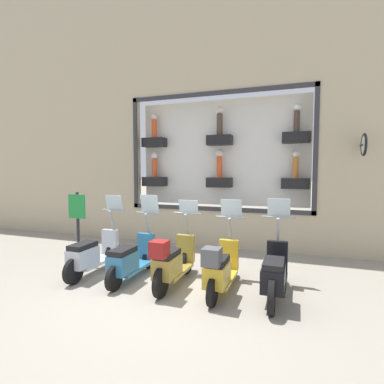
{
  "coord_description": "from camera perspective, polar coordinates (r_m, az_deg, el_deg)",
  "views": [
    {
      "loc": [
        -4.67,
        -2.13,
        2.17
      ],
      "look_at": [
        1.83,
        0.17,
        1.67
      ],
      "focal_mm": 28.0,
      "sensor_mm": 36.0,
      "label": 1
    }
  ],
  "objects": [
    {
      "name": "scooter_silver_4",
      "position": [
        6.67,
        -18.51,
        -11.18
      ],
      "size": [
        1.8,
        0.61,
        1.6
      ],
      "color": "black",
      "rests_on": "ground_plane"
    },
    {
      "name": "building_facade",
      "position": [
        9.02,
        5.16,
        22.89
      ],
      "size": [
        1.18,
        36.0,
        9.95
      ],
      "color": "tan",
      "rests_on": "ground_plane"
    },
    {
      "name": "scooter_olive_2",
      "position": [
        5.7,
        -3.81,
        -13.13
      ],
      "size": [
        1.81,
        0.61,
        1.55
      ],
      "color": "black",
      "rests_on": "ground_plane"
    },
    {
      "name": "ground_plane",
      "position": [
        5.57,
        -4.94,
        -18.78
      ],
      "size": [
        120.0,
        120.0,
        0.0
      ],
      "primitive_type": "plane",
      "color": "gray"
    },
    {
      "name": "scooter_yellow_1",
      "position": [
        5.41,
        5.38,
        -14.28
      ],
      "size": [
        1.79,
        0.61,
        1.59
      ],
      "color": "black",
      "rests_on": "ground_plane"
    },
    {
      "name": "scooter_black_0",
      "position": [
        5.35,
        15.46,
        -14.75
      ],
      "size": [
        1.81,
        0.61,
        1.64
      ],
      "color": "black",
      "rests_on": "ground_plane"
    },
    {
      "name": "shop_sign_post",
      "position": [
        7.4,
        -20.93,
        -5.99
      ],
      "size": [
        0.36,
        0.45,
        1.67
      ],
      "color": "#232326",
      "rests_on": "ground_plane"
    },
    {
      "name": "scooter_teal_3",
      "position": [
        6.16,
        -11.63,
        -12.43
      ],
      "size": [
        1.79,
        0.6,
        1.63
      ],
      "color": "black",
      "rests_on": "ground_plane"
    }
  ]
}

